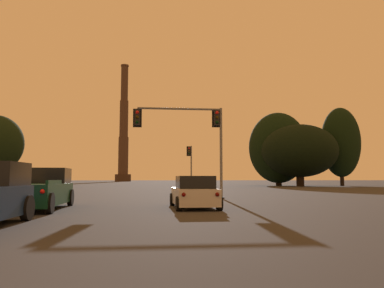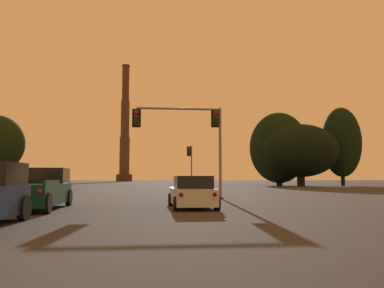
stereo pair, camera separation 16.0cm
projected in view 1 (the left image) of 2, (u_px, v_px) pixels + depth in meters
name	position (u px, v px, depth m)	size (l,w,h in m)	color
hatchback_right_lane_front	(194.00, 193.00, 16.84)	(2.00, 4.15, 1.44)	silver
pickup_truck_left_lane_front	(40.00, 190.00, 16.38)	(2.39, 5.58, 1.82)	#0F3823
traffic_light_overhead_right	(192.00, 128.00, 24.96)	(6.08, 0.50, 6.08)	slate
traffic_light_far_right	(190.00, 161.00, 47.47)	(0.78, 0.50, 5.49)	slate
smokestack	(124.00, 135.00, 179.89)	(7.57, 7.57, 56.80)	#3C2B22
treeline_center_left	(299.00, 151.00, 66.30)	(13.47, 12.13, 10.93)	black
treeline_right_mid	(278.00, 148.00, 70.37)	(10.95, 9.86, 13.77)	black
treeline_far_left	(341.00, 142.00, 68.62)	(7.06, 6.36, 14.40)	black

